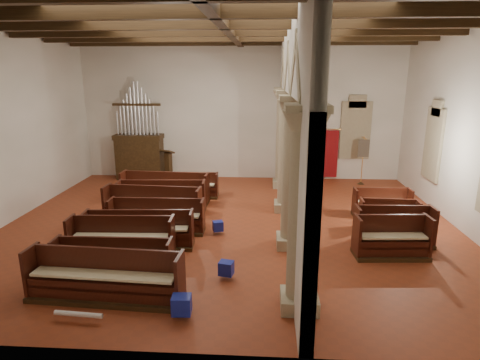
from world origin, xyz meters
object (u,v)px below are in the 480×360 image
object	(u,v)px
nave_pew_0	(105,284)
processional_banner	(362,167)
lectern	(169,167)
aisle_pew_0	(391,243)
pipe_organ	(139,149)

from	to	relation	value
nave_pew_0	processional_banner	bearing A→B (deg)	55.34
lectern	nave_pew_0	size ratio (longest dim) A/B	0.42
lectern	processional_banner	distance (m)	8.40
lectern	nave_pew_0	distance (m)	9.84
lectern	aisle_pew_0	distance (m)	10.52
pipe_organ	processional_banner	size ratio (longest dim) A/B	2.12
lectern	nave_pew_0	xyz separation A→B (m)	(0.97, -9.79, -0.22)
pipe_organ	nave_pew_0	size ratio (longest dim) A/B	1.33
lectern	aisle_pew_0	bearing A→B (deg)	-22.17
pipe_organ	processional_banner	world-z (taller)	pipe_organ
processional_banner	nave_pew_0	size ratio (longest dim) A/B	0.63
lectern	processional_banner	bearing A→B (deg)	20.50
processional_banner	nave_pew_0	bearing A→B (deg)	-133.96
pipe_organ	lectern	xyz separation A→B (m)	(1.31, -0.13, -0.79)
nave_pew_0	lectern	bearing A→B (deg)	98.84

